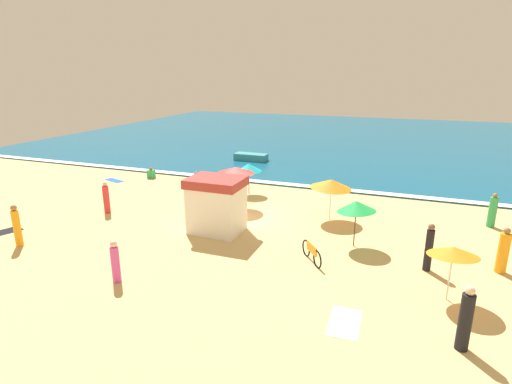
{
  "coord_description": "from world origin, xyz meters",
  "views": [
    {
      "loc": [
        7.97,
        -19.08,
        7.36
      ],
      "look_at": [
        0.12,
        1.61,
        0.8
      ],
      "focal_mm": 28.76,
      "sensor_mm": 36.0,
      "label": 1
    }
  ],
  "objects": [
    {
      "name": "beachgoer_8",
      "position": [
        -9.12,
        4.81,
        0.32
      ],
      "size": [
        0.52,
        0.52,
        0.79
      ],
      "color": "green",
      "rests_on": "ground_plane"
    },
    {
      "name": "beachgoer_0",
      "position": [
        -1.49,
        -8.37,
        0.77
      ],
      "size": [
        0.43,
        0.43,
        1.6
      ],
      "color": "#D84CA5",
      "rests_on": "ground_plane"
    },
    {
      "name": "parked_bicycle",
      "position": [
        4.72,
        -4.24,
        0.38
      ],
      "size": [
        1.15,
        1.49,
        0.76
      ],
      "color": "black",
      "rests_on": "ground_plane"
    },
    {
      "name": "lifeguard_cabana",
      "position": [
        -0.23,
        -2.71,
        1.34
      ],
      "size": [
        2.53,
        1.96,
        2.63
      ],
      "color": "white",
      "rests_on": "ground_plane"
    },
    {
      "name": "ocean_water",
      "position": [
        0.0,
        28.0,
        0.05
      ],
      "size": [
        60.0,
        44.0,
        0.1
      ],
      "primitive_type": "cube",
      "color": "#0F567A",
      "rests_on": "ground_plane"
    },
    {
      "name": "ground_plane",
      "position": [
        0.0,
        0.0,
        0.0
      ],
      "size": [
        60.0,
        60.0,
        0.0
      ],
      "primitive_type": "plane",
      "color": "#D8B775"
    },
    {
      "name": "beach_umbrella_1",
      "position": [
        -0.84,
        0.97,
        2.12
      ],
      "size": [
        2.87,
        2.87,
        2.3
      ],
      "color": "silver",
      "rests_on": "ground_plane"
    },
    {
      "name": "beachgoer_9",
      "position": [
        9.03,
        -3.42,
        0.92
      ],
      "size": [
        0.38,
        0.38,
        1.89
      ],
      "color": "black",
      "rests_on": "ground_plane"
    },
    {
      "name": "beach_towel_1",
      "position": [
        -11.12,
        3.26,
        0.01
      ],
      "size": [
        1.7,
        1.07,
        0.01
      ],
      "color": "blue",
      "rests_on": "ground_plane"
    },
    {
      "name": "beach_towel_0",
      "position": [
        -9.65,
        -6.36,
        0.01
      ],
      "size": [
        1.24,
        1.61,
        0.01
      ],
      "color": "black",
      "rests_on": "ground_plane"
    },
    {
      "name": "beachgoer_10",
      "position": [
        -7.58,
        -7.28,
        0.91
      ],
      "size": [
        0.43,
        0.43,
        1.88
      ],
      "color": "orange",
      "rests_on": "ground_plane"
    },
    {
      "name": "beach_umbrella_2",
      "position": [
        -1.12,
        3.61,
        1.68
      ],
      "size": [
        2.15,
        2.16,
        1.95
      ],
      "color": "#4C3823",
      "rests_on": "ground_plane"
    },
    {
      "name": "beach_umbrella_0",
      "position": [
        6.1,
        -2.1,
        1.83
      ],
      "size": [
        1.85,
        1.82,
        2.13
      ],
      "color": "#4C3823",
      "rests_on": "ground_plane"
    },
    {
      "name": "beachgoer_7",
      "position": [
        11.65,
        -2.6,
        0.84
      ],
      "size": [
        0.43,
        0.43,
        1.81
      ],
      "color": "orange",
      "rests_on": "ground_plane"
    },
    {
      "name": "beachgoer_4",
      "position": [
        9.85,
        -8.09,
        0.91
      ],
      "size": [
        0.44,
        0.44,
        1.92
      ],
      "color": "black",
      "rests_on": "ground_plane"
    },
    {
      "name": "beachgoer_5",
      "position": [
        -6.94,
        -2.39,
        0.82
      ],
      "size": [
        0.42,
        0.42,
        1.73
      ],
      "color": "red",
      "rests_on": "ground_plane"
    },
    {
      "name": "beach_towel_2",
      "position": [
        6.66,
        -8.01,
        0.01
      ],
      "size": [
        0.97,
        1.67,
        0.01
      ],
      "color": "white",
      "rests_on": "ground_plane"
    },
    {
      "name": "small_boat_0",
      "position": [
        -4.49,
        12.53,
        0.38
      ],
      "size": [
        2.77,
        1.12,
        0.56
      ],
      "color": "teal",
      "rests_on": "ocean_water"
    },
    {
      "name": "beachgoer_3",
      "position": [
        -3.55,
        1.43,
        0.81
      ],
      "size": [
        0.37,
        0.37,
        1.71
      ],
      "color": "black",
      "rests_on": "ground_plane"
    },
    {
      "name": "beachgoer_1",
      "position": [
        12.05,
        2.62,
        0.79
      ],
      "size": [
        0.38,
        0.38,
        1.72
      ],
      "color": "green",
      "rests_on": "ground_plane"
    },
    {
      "name": "beach_umbrella_3",
      "position": [
        4.46,
        0.85,
        1.89
      ],
      "size": [
        2.51,
        2.49,
        2.18
      ],
      "color": "silver",
      "rests_on": "ground_plane"
    },
    {
      "name": "beach_umbrella_4",
      "position": [
        9.63,
        -5.45,
        1.76
      ],
      "size": [
        2.02,
        2.04,
        2.0
      ],
      "color": "silver",
      "rests_on": "ground_plane"
    },
    {
      "name": "wave_breaker_foam",
      "position": [
        0.0,
        6.3,
        0.1
      ],
      "size": [
        57.0,
        0.7,
        0.01
      ],
      "primitive_type": "cube",
      "color": "white",
      "rests_on": "ocean_water"
    }
  ]
}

